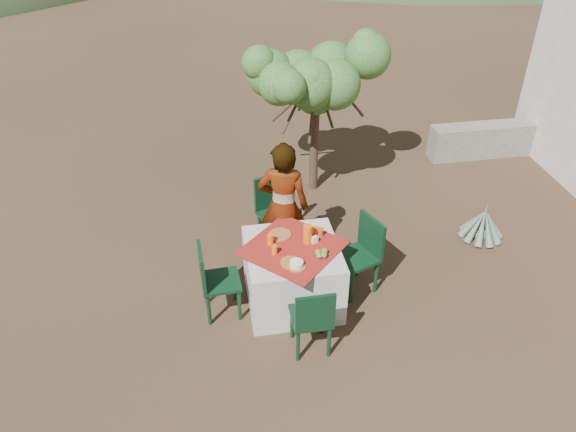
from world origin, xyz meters
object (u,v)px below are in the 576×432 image
object	(u,v)px
chair_near	(312,318)
chair_left	(213,279)
table	(293,274)
chair_right	(362,251)
person	(283,206)
agave	(483,224)
chair_far	(275,208)
shrub_tree	(319,84)
juice_pitcher	(308,234)

from	to	relation	value
chair_near	chair_left	distance (m)	1.20
table	chair_left	distance (m)	0.90
chair_right	person	world-z (taller)	person
person	agave	world-z (taller)	person
chair_far	chair_near	xyz separation A→B (m)	(0.09, -1.94, -0.05)
chair_far	chair_right	distance (m)	1.34
table	chair_right	bearing A→B (deg)	7.01
shrub_tree	agave	size ratio (longest dim) A/B	3.29
agave	chair_near	bearing A→B (deg)	-149.06
agave	juice_pitcher	distance (m)	2.69
chair_near	juice_pitcher	distance (m)	0.97
table	chair_far	size ratio (longest dim) A/B	1.35
chair_near	juice_pitcher	world-z (taller)	juice_pitcher
table	chair_near	distance (m)	0.82
chair_near	juice_pitcher	bearing A→B (deg)	-98.38
chair_right	agave	size ratio (longest dim) A/B	1.50
table	shrub_tree	distance (m)	2.87
chair_near	person	size ratio (longest dim) A/B	0.52
shrub_tree	agave	bearing A→B (deg)	-41.81
shrub_tree	juice_pitcher	distance (m)	2.58
table	chair_far	bearing A→B (deg)	91.45
chair_near	person	distance (m)	1.56
chair_left	juice_pitcher	distance (m)	1.13
table	juice_pitcher	world-z (taller)	juice_pitcher
person	shrub_tree	xyz separation A→B (m)	(0.80, 1.75, 0.79)
table	chair_far	xyz separation A→B (m)	(-0.03, 1.13, 0.16)
agave	shrub_tree	bearing A→B (deg)	138.19
chair_left	table	bearing A→B (deg)	-89.20
chair_far	chair_near	distance (m)	1.94
shrub_tree	juice_pitcher	xyz separation A→B (m)	(-0.63, -2.38, -0.75)
chair_left	shrub_tree	distance (m)	3.23
chair_left	chair_right	size ratio (longest dim) A/B	0.96
table	chair_near	world-z (taller)	chair_near
person	juice_pitcher	world-z (taller)	person
chair_right	chair_near	bearing A→B (deg)	-61.59
chair_left	chair_right	distance (m)	1.72
chair_near	juice_pitcher	size ratio (longest dim) A/B	4.02
chair_left	shrub_tree	world-z (taller)	shrub_tree
chair_left	agave	world-z (taller)	chair_left
chair_near	person	world-z (taller)	person
person	agave	distance (m)	2.76
chair_far	person	distance (m)	0.52
chair_far	person	bearing A→B (deg)	-105.79
chair_near	table	bearing A→B (deg)	-86.56
chair_right	chair_left	bearing A→B (deg)	-105.89
person	chair_near	bearing A→B (deg)	109.10
chair_right	juice_pitcher	distance (m)	0.74
juice_pitcher	table	bearing A→B (deg)	-158.01
chair_left	juice_pitcher	xyz separation A→B (m)	(1.06, 0.13, 0.37)
chair_left	juice_pitcher	bearing A→B (deg)	-86.03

